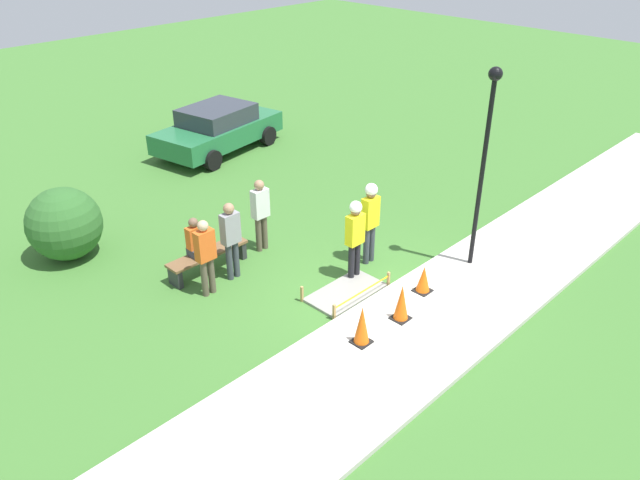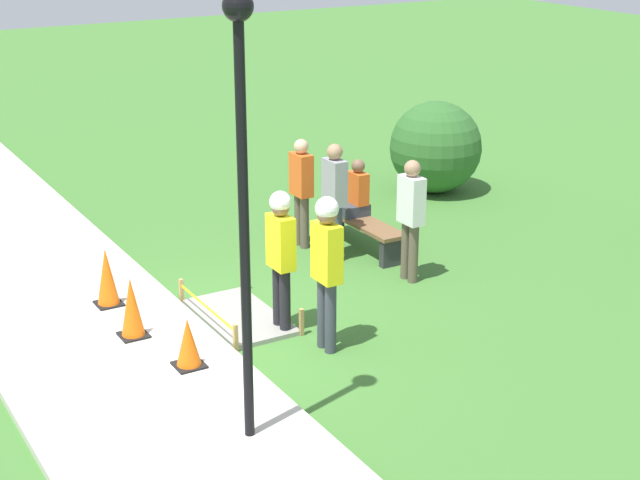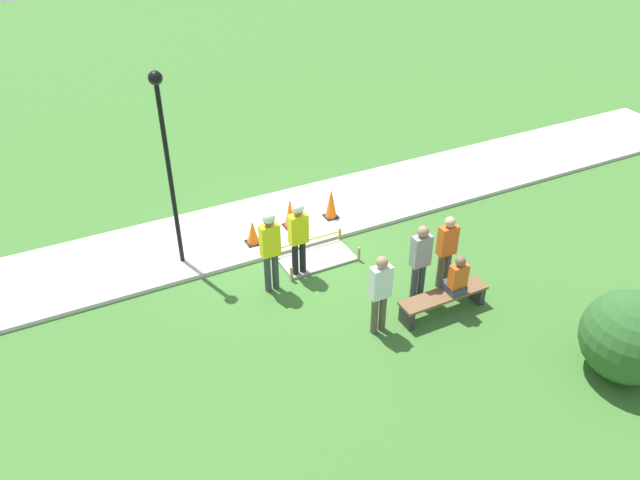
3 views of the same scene
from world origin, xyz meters
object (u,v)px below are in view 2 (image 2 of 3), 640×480
Objects in this scene: park_bench at (361,227)px; bystander_in_orange_shirt at (301,186)px; bystander_in_gray_shirt at (411,213)px; traffic_cone_sidewalk_edge at (188,343)px; worker_assistant at (327,258)px; traffic_cone_near_patch at (107,277)px; lamppost_near at (242,164)px; worker_supervisor at (281,248)px; bystander_in_white_shirt at (335,195)px; traffic_cone_far_patch at (132,307)px; person_seated_on_bench at (356,193)px.

bystander_in_orange_shirt reaches higher than park_bench.
bystander_in_gray_shirt is (1.46, -0.12, 0.67)m from park_bench.
traffic_cone_sidewalk_edge is 1.89m from worker_assistant.
traffic_cone_near_patch is 0.18× the size of lamppost_near.
worker_supervisor reaches higher than bystander_in_orange_shirt.
traffic_cone_near_patch is 0.43× the size of worker_supervisor.
lamppost_near reaches higher than worker_supervisor.
park_bench is 1.08× the size of bystander_in_white_shirt.
worker_assistant is 1.10× the size of bystander_in_gray_shirt.
lamppost_near is at bearing -40.39° from bystander_in_white_shirt.
bystander_in_orange_shirt is (-2.00, 3.49, 0.49)m from traffic_cone_far_patch.
park_bench is 0.54m from person_seated_on_bench.
traffic_cone_far_patch is 3.88m from bystander_in_white_shirt.
person_seated_on_bench is 0.20× the size of lamppost_near.
traffic_cone_far_patch is 4.06m from bystander_in_orange_shirt.
traffic_cone_near_patch is at bearing -177.80° from lamppost_near.
bystander_in_orange_shirt is at bearing 133.80° from traffic_cone_sidewalk_edge.
lamppost_near reaches higher than worker_assistant.
lamppost_near is at bearing 2.20° from traffic_cone_near_patch.
park_bench is at bearing 136.39° from lamppost_near.
worker_supervisor reaches higher than bystander_in_white_shirt.
lamppost_near is (2.78, -3.92, 1.91)m from bystander_in_gray_shirt.
traffic_cone_sidewalk_edge is at bearing 14.04° from traffic_cone_far_patch.
traffic_cone_near_patch is 1.32× the size of traffic_cone_sidewalk_edge.
lamppost_near is at bearing -50.57° from worker_assistant.
worker_supervisor is 1.03× the size of bystander_in_white_shirt.
traffic_cone_sidewalk_edge is 0.14× the size of lamppost_near.
traffic_cone_near_patch is 0.89× the size of person_seated_on_bench.
lamppost_near reaches higher than traffic_cone_far_patch.
traffic_cone_near_patch is 3.62m from bystander_in_white_shirt.
bystander_in_white_shirt is (-0.15, 3.57, 0.53)m from traffic_cone_near_patch.
traffic_cone_near_patch is 0.41× the size of park_bench.
bystander_in_gray_shirt is at bearing 21.69° from bystander_in_white_shirt.
bystander_in_gray_shirt is (-0.59, 2.38, -0.10)m from worker_supervisor.
worker_supervisor is at bearing 144.82° from lamppost_near.
traffic_cone_sidewalk_edge is at bearing -98.20° from worker_assistant.
worker_assistant reaches higher than bystander_in_white_shirt.
bystander_in_orange_shirt is (-0.91, 3.44, 0.48)m from traffic_cone_near_patch.
bystander_in_white_shirt is at bearing -70.89° from park_bench.
traffic_cone_near_patch is 0.46× the size of bystander_in_orange_shirt.
traffic_cone_far_patch is 0.40× the size of worker_assistant.
traffic_cone_near_patch is 2.47m from worker_supervisor.
worker_assistant is (0.74, 0.22, 0.07)m from worker_supervisor.
worker_assistant reaches higher than traffic_cone_sidewalk_edge.
traffic_cone_sidewalk_edge is at bearing -46.20° from bystander_in_orange_shirt.
person_seated_on_bench reaches higher than traffic_cone_far_patch.
worker_supervisor is at bearing -50.62° from park_bench.
lamppost_near is (2.19, -1.54, 1.81)m from worker_supervisor.
bystander_in_white_shirt is (-1.83, 1.88, -0.09)m from worker_supervisor.
traffic_cone_far_patch is 1.29× the size of traffic_cone_sidewalk_edge.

